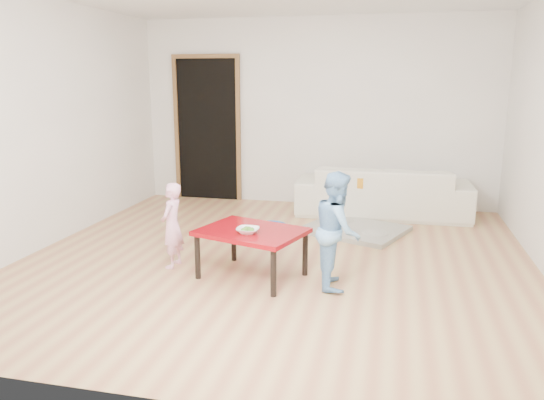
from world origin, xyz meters
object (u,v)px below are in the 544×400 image
(red_table, at_px, (252,253))
(child_blue, at_px, (337,230))
(bowl, at_px, (248,230))
(sofa, at_px, (383,190))
(child_pink, at_px, (172,225))
(basin, at_px, (270,230))

(red_table, xyz_separation_m, child_blue, (0.77, -0.03, 0.28))
(child_blue, bearing_deg, bowl, 86.12)
(red_table, height_order, bowl, bowl)
(bowl, bearing_deg, sofa, 68.01)
(red_table, height_order, child_blue, child_blue)
(child_pink, height_order, child_blue, child_blue)
(red_table, height_order, basin, red_table)
(red_table, height_order, child_pink, child_pink)
(sofa, xyz_separation_m, child_pink, (-1.89, -2.50, 0.08))
(child_pink, xyz_separation_m, basin, (0.66, 1.26, -0.35))
(sofa, height_order, basin, sofa)
(sofa, distance_m, red_table, 2.81)
(basin, bearing_deg, red_table, -83.86)
(red_table, bearing_deg, basin, 96.14)
(red_table, relative_size, child_pink, 1.09)
(sofa, xyz_separation_m, red_table, (-1.09, -2.59, -0.10))
(child_blue, height_order, basin, child_blue)
(bowl, xyz_separation_m, basin, (-0.14, 1.46, -0.41))
(sofa, distance_m, child_pink, 3.14)
(child_blue, xyz_separation_m, basin, (-0.92, 1.38, -0.45))
(bowl, relative_size, basin, 0.53)
(red_table, relative_size, basin, 2.39)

